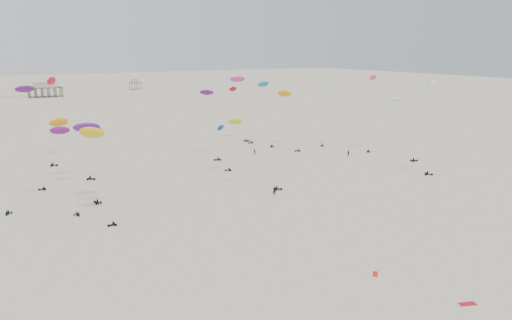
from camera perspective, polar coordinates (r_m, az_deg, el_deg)
ground_plane at (r=218.41m, az=-14.95°, el=3.83°), size 900.00×900.00×0.00m
pavilion_main at (r=362.63m, az=-22.94°, el=7.33°), size 21.00×13.00×9.80m
pavilion_small at (r=406.59m, az=-13.62°, el=8.35°), size 9.00×7.00×8.00m
rig_0 at (r=107.35m, az=-18.47°, el=1.77°), size 8.36×9.17×17.14m
rig_1 at (r=162.30m, az=13.10°, el=7.30°), size 6.92×6.23×24.11m
rig_2 at (r=132.68m, az=-3.78°, el=2.14°), size 3.95×4.48×12.38m
rig_3 at (r=114.68m, az=-25.27°, el=4.55°), size 9.23×12.11×25.53m
rig_4 at (r=134.40m, az=-20.97°, el=2.84°), size 9.13×10.86×15.99m
rig_5 at (r=170.15m, az=8.43°, el=6.35°), size 8.29×5.65×17.92m
rig_6 at (r=135.72m, az=19.29°, el=5.67°), size 5.05×6.35×24.26m
rig_7 at (r=154.38m, az=16.56°, el=3.85°), size 5.29×12.66×18.67m
rig_8 at (r=178.76m, az=-1.96°, el=8.08°), size 5.96×11.49×22.67m
rig_9 at (r=128.10m, az=-21.77°, el=2.24°), size 8.98×7.08×14.48m
rig_10 at (r=179.24m, az=-2.20°, el=6.79°), size 4.35×16.44×21.61m
rig_11 at (r=116.89m, az=-0.34°, el=1.25°), size 8.40×12.45×18.10m
rig_12 at (r=151.79m, az=-5.33°, el=5.64°), size 5.69×14.45×20.97m
rig_13 at (r=102.34m, az=-18.08°, el=2.13°), size 5.52×14.09×18.53m
rig_14 at (r=159.64m, az=-22.32°, el=7.27°), size 6.82×18.53×25.74m
rig_15 at (r=112.62m, az=-18.67°, el=2.54°), size 6.06×8.58×16.95m
rig_16 at (r=168.65m, az=1.01°, el=7.45°), size 5.54×10.72×21.52m
rig_17 at (r=167.76m, az=3.45°, el=6.75°), size 6.88×16.95×21.04m
spectator_0 at (r=112.02m, az=2.10°, el=-4.00°), size 0.99×1.01×2.30m
spectator_1 at (r=154.20m, az=10.53°, el=0.45°), size 1.06×0.65×2.11m
spectator_3 at (r=153.98m, az=-0.16°, el=0.65°), size 0.76×0.56×1.97m
grounded_kite_a at (r=72.17m, az=23.01°, el=-14.92°), size 2.37×1.60×0.08m
grounded_kite_b at (r=76.54m, az=13.47°, el=-12.57°), size 1.77×1.77×0.07m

